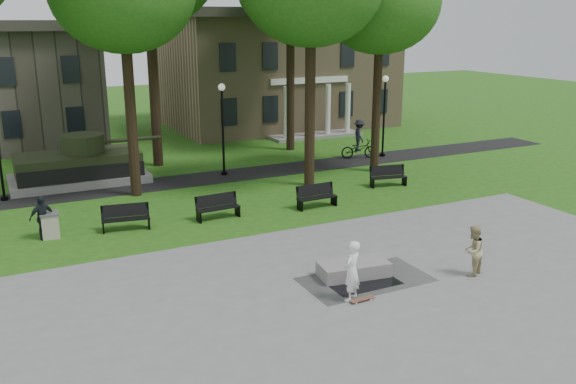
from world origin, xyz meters
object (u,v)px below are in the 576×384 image
friend_watching (473,251)px  cyclist (359,143)px  trash_bin (50,225)px  concrete_block (354,269)px  skateboarder (352,271)px  park_bench_0 (125,217)px

friend_watching → cyclist: bearing=-135.8°
cyclist → trash_bin: size_ratio=2.37×
concrete_block → skateboarder: size_ratio=1.23×
park_bench_0 → friend_watching: bearing=-37.1°
cyclist → concrete_block: bearing=164.3°
park_bench_0 → concrete_block: bearing=-45.3°
concrete_block → friend_watching: size_ratio=1.35×
concrete_block → park_bench_0: bearing=125.3°
friend_watching → trash_bin: (-11.50, 9.66, -0.35)m
concrete_block → cyclist: 17.24m
skateboarder → cyclist: size_ratio=0.79×
skateboarder → friend_watching: skateboarder is taller
skateboarder → friend_watching: bearing=147.5°
skateboarder → cyclist: 18.95m
concrete_block → trash_bin: size_ratio=2.29×
skateboarder → friend_watching: (4.36, -0.18, -0.08)m
trash_bin → concrete_block: bearing=-44.8°
cyclist → trash_bin: cyclist is taller
skateboarder → park_bench_0: 10.17m
friend_watching → trash_bin: 15.02m
friend_watching → concrete_block: bearing=-50.1°
concrete_block → skateboarder: skateboarder is taller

